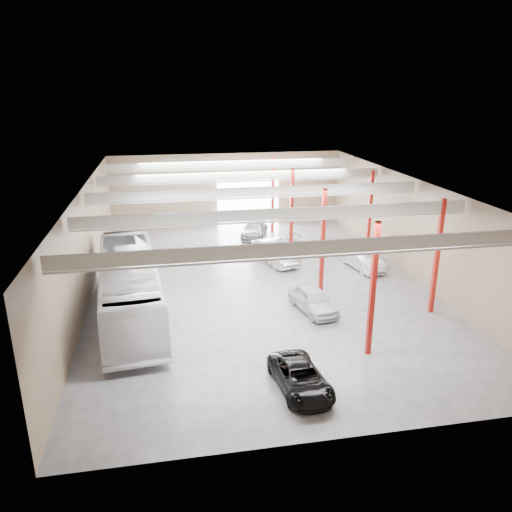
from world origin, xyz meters
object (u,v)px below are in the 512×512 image
object	(u,v)px
car_row_b	(275,252)
car_right_far	(305,239)
coach_bus	(129,287)
car_row_a	(313,299)
black_sedan	(300,378)
car_row_c	(255,229)
car_right_near	(362,259)

from	to	relation	value
car_row_b	car_right_far	bearing A→B (deg)	27.28
coach_bus	car_right_far	bearing A→B (deg)	33.21
car_row_a	car_row_b	xyz separation A→B (m)	(-0.35, 9.01, 0.10)
black_sedan	car_row_b	size ratio (longest dim) A/B	0.87
black_sedan	car_right_far	bearing A→B (deg)	68.19
car_row_c	car_row_a	bearing A→B (deg)	-68.14
car_row_a	car_right_near	distance (m)	8.73
black_sedan	car_row_b	xyz separation A→B (m)	(2.62, 16.96, 0.22)
car_right_near	car_row_a	bearing A→B (deg)	-141.58
car_row_c	car_right_near	size ratio (longest dim) A/B	1.05
car_row_b	car_row_a	bearing A→B (deg)	-104.45
black_sedan	car_row_a	xyz separation A→B (m)	(2.97, 7.96, 0.13)
car_row_a	car_right_near	bearing A→B (deg)	37.57
black_sedan	car_row_a	world-z (taller)	car_row_a
car_row_b	car_right_far	size ratio (longest dim) A/B	1.22
car_row_a	car_row_b	world-z (taller)	car_row_b
car_row_a	car_row_b	distance (m)	9.01
car_row_c	black_sedan	bearing A→B (deg)	-75.87
car_row_b	black_sedan	bearing A→B (deg)	-115.44
car_right_near	coach_bus	bearing A→B (deg)	-172.28
coach_bus	car_right_far	distance (m)	17.71
black_sedan	car_row_a	distance (m)	8.49
car_row_a	car_right_near	world-z (taller)	car_right_near
black_sedan	car_right_near	xyz separation A→B (m)	(8.77, 14.48, 0.14)
car_row_a	car_right_far	xyz separation A→B (m)	(3.00, 12.23, -0.03)
car_row_a	coach_bus	bearing A→B (deg)	162.71
coach_bus	black_sedan	world-z (taller)	coach_bus
car_row_c	car_right_near	world-z (taller)	car_right_near
car_row_a	car_row_c	world-z (taller)	car_row_a
car_row_c	car_right_far	xyz separation A→B (m)	(3.63, -4.02, 0.01)
car_row_b	car_right_near	size ratio (longest dim) A/B	1.11
car_right_near	car_right_far	xyz separation A→B (m)	(-2.80, 5.71, -0.05)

